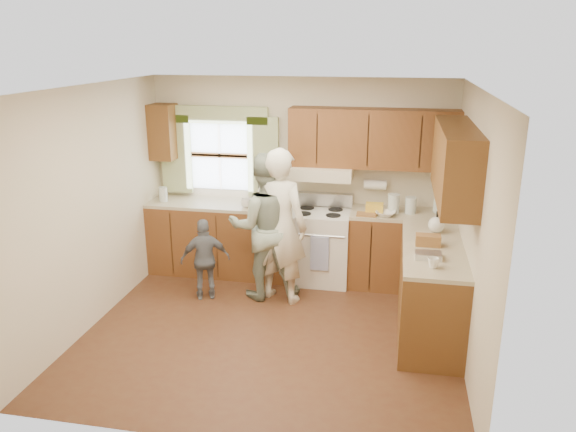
% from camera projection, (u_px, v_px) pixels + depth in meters
% --- Properties ---
extents(room, '(3.80, 3.80, 3.80)m').
position_uv_depth(room, '(270.00, 218.00, 5.50)').
color(room, '#4D2718').
rests_on(room, ground).
extents(kitchen_fixtures, '(3.80, 2.25, 2.15)m').
position_uv_depth(kitchen_fixtures, '(342.00, 227.00, 6.52)').
color(kitchen_fixtures, '#4C2A10').
rests_on(kitchen_fixtures, ground).
extents(stove, '(0.76, 0.67, 1.07)m').
position_uv_depth(stove, '(319.00, 245.00, 7.03)').
color(stove, silver).
rests_on(stove, ground).
extents(woman_left, '(0.75, 0.60, 1.80)m').
position_uv_depth(woman_left, '(280.00, 226.00, 6.36)').
color(woman_left, silver).
rests_on(woman_left, ground).
extents(woman_right, '(0.98, 0.85, 1.73)m').
position_uv_depth(woman_right, '(265.00, 227.00, 6.46)').
color(woman_right, '#2B4738').
rests_on(woman_right, ground).
extents(child, '(0.62, 0.44, 0.97)m').
position_uv_depth(child, '(205.00, 259.00, 6.51)').
color(child, slate).
rests_on(child, ground).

